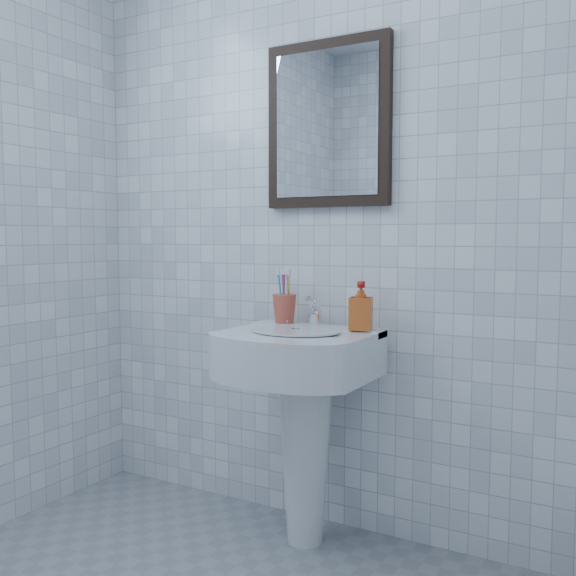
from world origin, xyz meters
The scene contains 6 objects.
wall_back centered at (0.00, 1.20, 1.25)m, with size 2.20×0.02×2.50m, color white.
washbasin centered at (0.00, 0.98, 0.54)m, with size 0.52×0.38×0.80m.
faucet centered at (0.00, 1.08, 0.84)m, with size 0.05×0.10×0.12m.
toothbrush_cup centered at (-0.14, 1.10, 0.85)m, with size 0.09×0.09×0.11m, color #BF4D37, non-canonical shape.
soap_dispenser centered at (0.18, 1.08, 0.88)m, with size 0.08×0.08×0.17m, color #C34E13.
wall_mirror centered at (0.00, 1.18, 1.55)m, with size 0.50×0.04×0.62m.
Camera 1 is at (1.08, -1.02, 1.13)m, focal length 40.00 mm.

